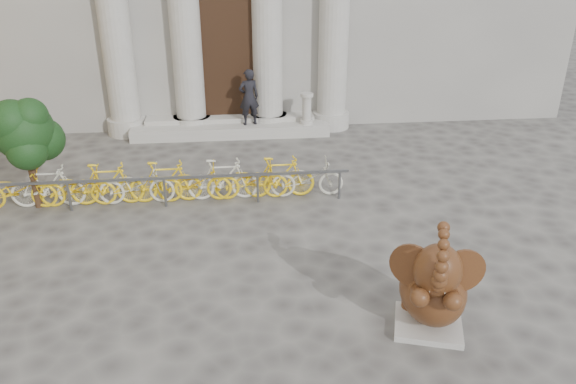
{
  "coord_description": "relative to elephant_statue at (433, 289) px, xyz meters",
  "views": [
    {
      "loc": [
        0.08,
        -7.26,
        5.69
      ],
      "look_at": [
        1.08,
        2.6,
        1.1
      ],
      "focal_mm": 35.0,
      "sensor_mm": 36.0,
      "label": 1
    }
  ],
  "objects": [
    {
      "name": "bike_rack",
      "position": [
        -4.53,
        5.11,
        -0.25
      ],
      "size": [
        8.42,
        0.53,
        1.0
      ],
      "color": "slate",
      "rests_on": "ground"
    },
    {
      "name": "entrance_steps",
      "position": [
        -3.0,
        9.79,
        -0.57
      ],
      "size": [
        6.0,
        1.2,
        0.36
      ],
      "primitive_type": "cube",
      "color": "#A8A59E",
      "rests_on": "ground"
    },
    {
      "name": "tree",
      "position": [
        -7.4,
        5.11,
        1.03
      ],
      "size": [
        1.47,
        1.34,
        2.56
      ],
      "color": "#332114",
      "rests_on": "ground"
    },
    {
      "name": "balustrade_post",
      "position": [
        -0.69,
        9.49,
        0.05
      ],
      "size": [
        0.39,
        0.39,
        0.95
      ],
      "color": "#A8A59E",
      "rests_on": "entrance_steps"
    },
    {
      "name": "pedestrian",
      "position": [
        -2.42,
        9.62,
        0.45
      ],
      "size": [
        0.69,
        0.53,
        1.69
      ],
      "primitive_type": "imported",
      "rotation": [
        0.0,
        0.0,
        3.36
      ],
      "color": "black",
      "rests_on": "entrance_steps"
    },
    {
      "name": "elephant_statue",
      "position": [
        0.0,
        0.0,
        0.0
      ],
      "size": [
        1.37,
        1.64,
        2.07
      ],
      "rotation": [
        0.0,
        0.0,
        -0.3
      ],
      "color": "#A8A59E",
      "rests_on": "ground"
    },
    {
      "name": "ground",
      "position": [
        -3.0,
        0.39,
        -0.75
      ],
      "size": [
        80.0,
        80.0,
        0.0
      ],
      "primitive_type": "plane",
      "color": "#474442",
      "rests_on": "ground"
    }
  ]
}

